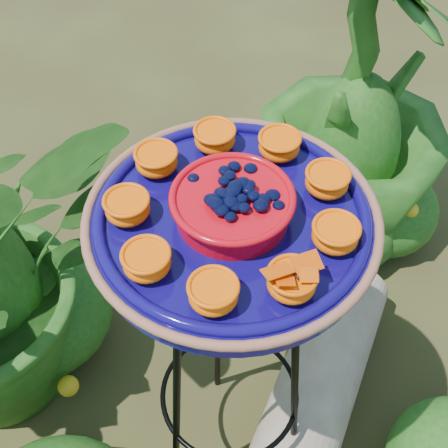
{
  "coord_description": "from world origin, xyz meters",
  "views": [
    {
      "loc": [
        -0.19,
        -0.54,
        1.61
      ],
      "look_at": [
        -0.01,
        0.02,
        0.92
      ],
      "focal_mm": 50.0,
      "sensor_mm": 36.0,
      "label": 1
    }
  ],
  "objects": [
    {
      "name": "tripod_stand",
      "position": [
        0.02,
        0.04,
        0.52
      ],
      "size": [
        0.35,
        0.36,
        0.86
      ],
      "rotation": [
        0.0,
        0.0,
        -0.14
      ],
      "color": "black",
      "rests_on": "ground"
    },
    {
      "name": "shrub_back_right",
      "position": [
        0.6,
        0.66,
        0.51
      ],
      "size": [
        0.69,
        0.69,
        1.02
      ],
      "primitive_type": "imported",
      "rotation": [
        0.0,
        0.0,
        1.81
      ],
      "color": "#174412",
      "rests_on": "ground"
    },
    {
      "name": "driftwood_log",
      "position": [
        0.29,
        0.11,
        0.1
      ],
      "size": [
        0.56,
        0.6,
        0.21
      ],
      "primitive_type": "cylinder",
      "rotation": [
        0.0,
        1.57,
        0.85
      ],
      "color": "tan",
      "rests_on": "ground"
    },
    {
      "name": "feeder_dish",
      "position": [
        0.02,
        0.04,
        0.9
      ],
      "size": [
        0.49,
        0.49,
        0.1
      ],
      "rotation": [
        0.0,
        0.0,
        -0.14
      ],
      "color": "#0D0756",
      "rests_on": "tripod_stand"
    }
  ]
}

